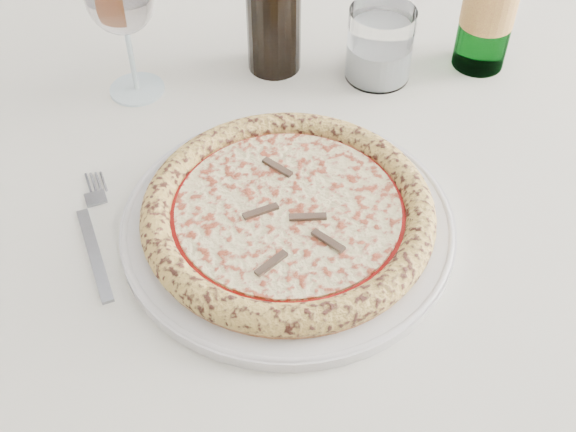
% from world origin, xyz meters
% --- Properties ---
extents(floor, '(5.00, 6.00, 0.02)m').
position_xyz_m(floor, '(0.00, 0.00, -0.01)').
color(floor, '#585859').
rests_on(floor, ground).
extents(dining_table, '(1.50, 1.01, 0.76)m').
position_xyz_m(dining_table, '(-0.23, -0.05, 0.66)').
color(dining_table, brown).
rests_on(dining_table, floor).
extents(plate, '(0.37, 0.37, 0.02)m').
position_xyz_m(plate, '(-0.23, -0.15, 0.76)').
color(plate, silver).
rests_on(plate, dining_table).
extents(pizza, '(0.32, 0.32, 0.03)m').
position_xyz_m(pizza, '(-0.23, -0.15, 0.78)').
color(pizza, '#C8834B').
rests_on(pizza, plate).
extents(fork, '(0.04, 0.20, 0.00)m').
position_xyz_m(fork, '(-0.44, -0.12, 0.76)').
color(fork, gray).
rests_on(fork, dining_table).
extents(tumbler, '(0.09, 0.09, 0.10)m').
position_xyz_m(tumbler, '(-0.06, 0.12, 0.80)').
color(tumbler, white).
rests_on(tumbler, dining_table).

